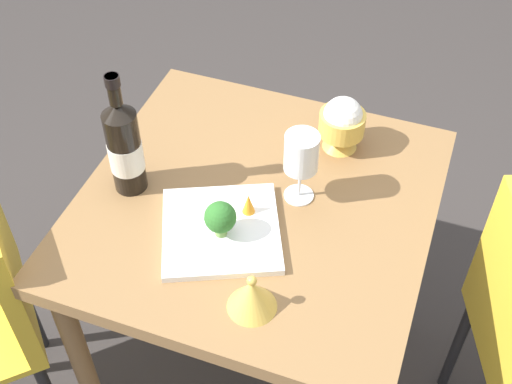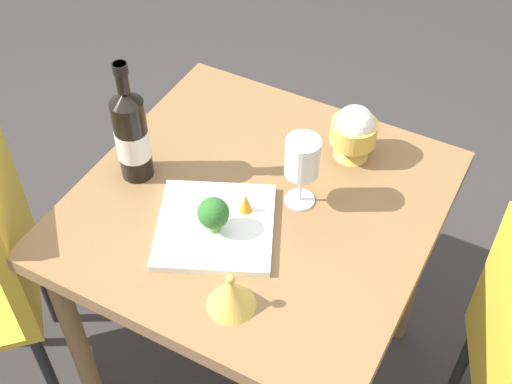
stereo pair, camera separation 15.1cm
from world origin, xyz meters
name	(u,v)px [view 1 (the left image)]	position (x,y,z in m)	size (l,w,h in m)	color
ground_plane	(256,370)	(0.00, 0.00, 0.00)	(8.00, 8.00, 0.00)	#383330
dining_table	(256,232)	(0.00, 0.00, 0.65)	(0.78, 0.78, 0.76)	olive
wine_bottle	(124,146)	(0.05, -0.29, 0.88)	(0.08, 0.08, 0.31)	black
wine_glass	(301,154)	(-0.05, 0.09, 0.89)	(0.08, 0.08, 0.18)	white
rice_bowl	(342,123)	(-0.24, 0.13, 0.83)	(0.11, 0.11, 0.14)	gold
rice_bowl_lid	(252,295)	(0.27, 0.09, 0.79)	(0.10, 0.10, 0.09)	gold
serving_plate	(221,230)	(0.11, -0.04, 0.76)	(0.33, 0.33, 0.02)	white
broccoli_floret	(220,218)	(0.13, -0.03, 0.82)	(0.07, 0.07, 0.09)	#729E4C
carrot_garnish_left	(249,204)	(0.05, 0.00, 0.80)	(0.03, 0.03, 0.05)	orange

